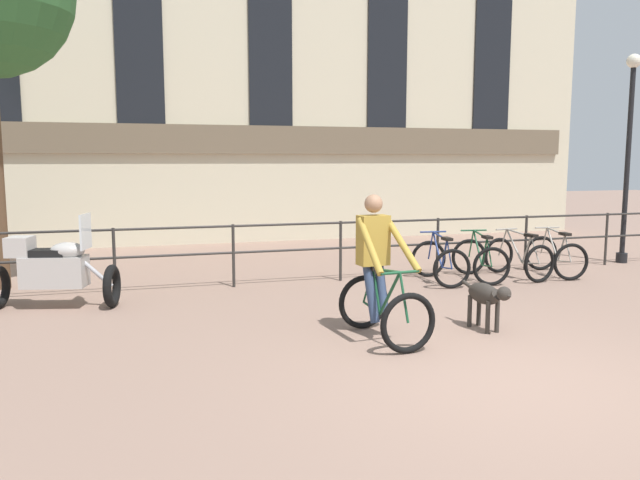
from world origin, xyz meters
The scene contains 11 objects.
ground_plane centered at (0.00, 0.00, 0.00)m, with size 60.00×60.00×0.00m, color #8E7060.
canal_railing centered at (0.00, 5.20, 0.71)m, with size 15.05×0.05×1.05m.
building_facade centered at (0.00, 10.99, 5.29)m, with size 18.00×0.72×10.62m.
cyclist_with_bike centered at (-0.69, 1.76, 0.76)m, with size 0.78×1.23×1.70m.
dog centered at (0.69, 1.64, 0.44)m, with size 0.29×0.91×0.61m.
parked_motorcycle centered at (-4.56, 4.47, 0.56)m, with size 1.81×1.01×1.35m.
parked_bicycle_near_lamp centered at (1.58, 4.54, 0.36)m, with size 0.77×1.17×0.86m.
parked_bicycle_mid_left centered at (2.36, 4.54, 0.36)m, with size 0.84×1.20×0.86m.
parked_bicycle_mid_right centered at (3.15, 4.54, 0.36)m, with size 0.79×1.18×0.86m.
parked_bicycle_far_end centered at (3.93, 4.54, 0.36)m, with size 0.81×1.19×0.86m.
street_lamp centered at (6.16, 5.34, 2.35)m, with size 0.28×0.28×4.18m.
Camera 1 is at (-3.47, -4.97, 2.11)m, focal length 35.00 mm.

